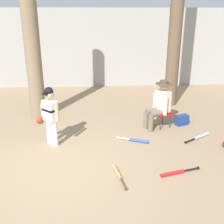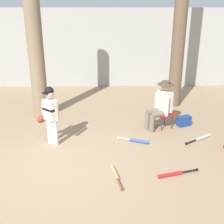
{
  "view_description": "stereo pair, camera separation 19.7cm",
  "coord_description": "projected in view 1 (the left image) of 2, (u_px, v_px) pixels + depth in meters",
  "views": [
    {
      "loc": [
        0.66,
        -4.28,
        2.74
      ],
      "look_at": [
        1.0,
        1.1,
        0.75
      ],
      "focal_mm": 43.38,
      "sensor_mm": 36.0,
      "label": 1
    },
    {
      "loc": [
        0.86,
        -4.29,
        2.74
      ],
      "look_at": [
        1.0,
        1.1,
        0.75
      ],
      "focal_mm": 43.38,
      "sensor_mm": 36.0,
      "label": 2
    }
  ],
  "objects": [
    {
      "name": "tree_behind_spectator",
      "position": [
        177.0,
        13.0,
        7.67
      ],
      "size": [
        0.52,
        0.52,
        5.96
      ],
      "color": "brown",
      "rests_on": "ground"
    },
    {
      "name": "tree_near_player",
      "position": [
        32.0,
        40.0,
        6.79
      ],
      "size": [
        0.61,
        0.61,
        4.79
      ],
      "color": "#7F6B51",
      "rests_on": "ground"
    },
    {
      "name": "ground_plane",
      "position": [
        61.0,
        173.0,
        4.92
      ],
      "size": [
        60.0,
        60.0,
        0.0
      ],
      "primitive_type": "plane",
      "color": "#937A5B"
    },
    {
      "name": "seated_spectator",
      "position": [
        159.0,
        103.0,
        6.64
      ],
      "size": [
        0.67,
        0.55,
        1.2
      ],
      "color": "#6B6051",
      "rests_on": "ground"
    },
    {
      "name": "bat_aluminum_silver",
      "position": [
        200.0,
        137.0,
        6.27
      ],
      "size": [
        0.72,
        0.49,
        0.07
      ],
      "color": "#B7BCC6",
      "rests_on": "ground"
    },
    {
      "name": "bat_red_barrel",
      "position": [
        175.0,
        173.0,
        4.86
      ],
      "size": [
        0.78,
        0.27,
        0.07
      ],
      "color": "red",
      "rests_on": "ground"
    },
    {
      "name": "concrete_back_wall",
      "position": [
        78.0,
        48.0,
        10.3
      ],
      "size": [
        18.0,
        0.36,
        2.91
      ],
      "primitive_type": "cube",
      "color": "#9E9E99",
      "rests_on": "ground"
    },
    {
      "name": "handbag_beside_stool",
      "position": [
        182.0,
        120.0,
        6.98
      ],
      "size": [
        0.38,
        0.3,
        0.26
      ],
      "primitive_type": "cube",
      "rotation": [
        0.0,
        0.0,
        0.39
      ],
      "color": "navy",
      "rests_on": "ground"
    },
    {
      "name": "bat_blue_youth",
      "position": [
        136.0,
        140.0,
        6.08
      ],
      "size": [
        0.7,
        0.34,
        0.07
      ],
      "color": "#2347AD",
      "rests_on": "ground"
    },
    {
      "name": "folding_stool",
      "position": [
        162.0,
        113.0,
        6.78
      ],
      "size": [
        0.53,
        0.53,
        0.41
      ],
      "color": "red",
      "rests_on": "ground"
    },
    {
      "name": "young_ballplayer",
      "position": [
        50.0,
        113.0,
        5.71
      ],
      "size": [
        0.57,
        0.44,
        1.31
      ],
      "color": "white",
      "rests_on": "ground"
    },
    {
      "name": "bat_wood_tan",
      "position": [
        118.0,
        174.0,
        4.82
      ],
      "size": [
        0.21,
        0.74,
        0.07
      ],
      "color": "tan",
      "rests_on": "ground"
    }
  ]
}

